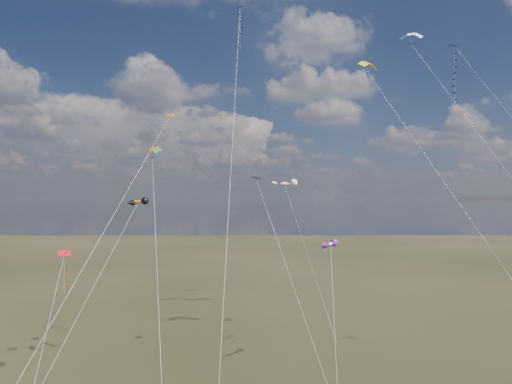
{
  "coord_description": "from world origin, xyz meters",
  "views": [
    {
      "loc": [
        -0.34,
        -27.45,
        18.33
      ],
      "look_at": [
        0.0,
        18.0,
        19.0
      ],
      "focal_mm": 32.0,
      "sensor_mm": 36.0,
      "label": 1
    }
  ],
  "objects": [
    {
      "name": "diamond_black_high",
      "position": [
        23.21,
        22.08,
        30.57
      ],
      "size": [
        11.23,
        25.59,
        35.9
      ],
      "color": "black",
      "rests_on": "ground"
    },
    {
      "name": "diamond_navy_tall",
      "position": [
        -1.85,
        22.01,
        34.7
      ],
      "size": [
        1.31,
        26.41,
        40.37
      ],
      "color": "#0C1B45",
      "rests_on": "ground"
    },
    {
      "name": "diamond_black_mid",
      "position": [
        1.81,
        19.71,
        15.3
      ],
      "size": [
        7.54,
        12.18,
        20.79
      ],
      "color": "black",
      "rests_on": "ground"
    },
    {
      "name": "diamond_red_low",
      "position": [
        -18.44,
        16.16,
        10.79
      ],
      "size": [
        2.14,
        11.94,
        13.35
      ],
      "color": "red",
      "rests_on": "ground"
    },
    {
      "name": "diamond_orange_center",
      "position": [
        -11.8,
        11.98,
        17.98
      ],
      "size": [
        9.58,
        22.03,
        27.07
      ],
      "color": "#C26505",
      "rests_on": "ground"
    },
    {
      "name": "parafoil_yellow",
      "position": [
        13.16,
        25.1,
        33.95
      ],
      "size": [
        14.39,
        23.61,
        34.8
      ],
      "color": "#D3CE05",
      "rests_on": "ground"
    },
    {
      "name": "parafoil_blue_white",
      "position": [
        17.73,
        23.59,
        36.7
      ],
      "size": [
        15.44,
        21.86,
        37.59
      ],
      "color": "#1045B0",
      "rests_on": "ground"
    },
    {
      "name": "parafoil_tricolor",
      "position": [
        -10.15,
        17.12,
        23.11
      ],
      "size": [
        6.12,
        19.26,
        23.83
      ],
      "color": "yellow",
      "rests_on": "ground"
    },
    {
      "name": "novelty_orange_black",
      "position": [
        -12.64,
        20.98,
        17.87
      ],
      "size": [
        7.54,
        13.37,
        18.46
      ],
      "color": "orange",
      "rests_on": "ground"
    },
    {
      "name": "novelty_white_purple",
      "position": [
        7.82,
        20.12,
        13.56
      ],
      "size": [
        2.05,
        11.34,
        14.02
      ],
      "color": "white",
      "rests_on": "ground"
    },
    {
      "name": "novelty_redwhite_stripe",
      "position": [
        4.8,
        44.92,
        20.67
      ],
      "size": [
        7.46,
        16.06,
        21.47
      ],
      "color": "red",
      "rests_on": "ground"
    }
  ]
}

